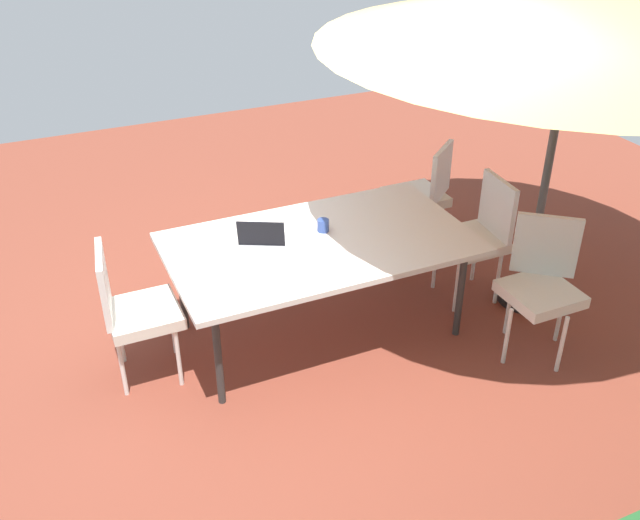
% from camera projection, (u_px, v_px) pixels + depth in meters
% --- Properties ---
extents(ground_plane, '(10.00, 10.00, 0.02)m').
position_uv_depth(ground_plane, '(320.00, 331.00, 5.31)').
color(ground_plane, brown).
extents(dining_table, '(2.10, 1.20, 0.76)m').
position_uv_depth(dining_table, '(320.00, 247.00, 4.94)').
color(dining_table, silver).
rests_on(dining_table, ground_plane).
extents(patio_umbrella, '(3.38, 3.38, 2.41)m').
position_uv_depth(patio_umbrella, '(575.00, 13.00, 4.53)').
color(patio_umbrella, '#4C4C4C').
rests_on(patio_umbrella, ground_plane).
extents(chair_west, '(0.48, 0.47, 0.98)m').
position_uv_depth(chair_west, '(478.00, 233.00, 5.45)').
color(chair_west, silver).
rests_on(chair_west, ground_plane).
extents(chair_northwest, '(0.58, 0.58, 0.98)m').
position_uv_depth(chair_northwest, '(542.00, 281.00, 4.86)').
color(chair_northwest, silver).
rests_on(chair_northwest, ground_plane).
extents(chair_east, '(0.49, 0.48, 0.98)m').
position_uv_depth(chair_east, '(132.00, 307.00, 4.59)').
color(chair_east, silver).
rests_on(chair_east, ground_plane).
extents(chair_southwest, '(0.58, 0.59, 0.98)m').
position_uv_depth(chair_southwest, '(423.00, 192.00, 6.09)').
color(chair_southwest, silver).
rests_on(chair_southwest, ground_plane).
extents(laptop, '(0.40, 0.36, 0.21)m').
position_uv_depth(laptop, '(263.00, 238.00, 4.86)').
color(laptop, '#B7B7BC').
rests_on(laptop, dining_table).
extents(cup, '(0.08, 0.08, 0.09)m').
position_uv_depth(cup, '(323.00, 225.00, 5.01)').
color(cup, '#334C99').
rests_on(cup, dining_table).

